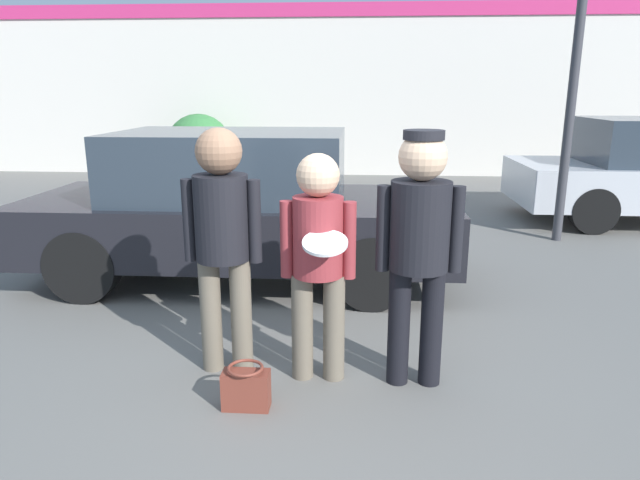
{
  "coord_description": "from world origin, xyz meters",
  "views": [
    {
      "loc": [
        0.38,
        -3.63,
        1.97
      ],
      "look_at": [
        0.1,
        0.22,
        0.95
      ],
      "focal_mm": 32.0,
      "sensor_mm": 36.0,
      "label": 1
    }
  ],
  "objects": [
    {
      "name": "ground_plane",
      "position": [
        0.0,
        0.0,
        0.0
      ],
      "size": [
        56.0,
        56.0,
        0.0
      ],
      "primitive_type": "plane",
      "color": "#66635E"
    },
    {
      "name": "storefront_building",
      "position": [
        0.0,
        10.03,
        1.96
      ],
      "size": [
        24.0,
        0.22,
        3.85
      ],
      "color": "silver",
      "rests_on": "ground"
    },
    {
      "name": "person_left",
      "position": [
        -0.56,
        0.1,
        1.05
      ],
      "size": [
        0.54,
        0.37,
        1.74
      ],
      "color": "#665B4C",
      "rests_on": "ground"
    },
    {
      "name": "person_middle_with_frisbee",
      "position": [
        0.1,
        0.02,
        0.93
      ],
      "size": [
        0.51,
        0.56,
        1.58
      ],
      "color": "#665B4C",
      "rests_on": "ground"
    },
    {
      "name": "person_right",
      "position": [
        0.77,
        0.0,
        1.06
      ],
      "size": [
        0.56,
        0.39,
        1.73
      ],
      "color": "black",
      "rests_on": "ground"
    },
    {
      "name": "parked_car_near",
      "position": [
        -0.9,
        2.17,
        0.78
      ],
      "size": [
        4.42,
        1.83,
        1.56
      ],
      "color": "black",
      "rests_on": "ground"
    },
    {
      "name": "shrub",
      "position": [
        -3.27,
        9.12,
        0.73
      ],
      "size": [
        1.45,
        1.45,
        1.45
      ],
      "color": "#387A3D",
      "rests_on": "ground"
    },
    {
      "name": "handbag",
      "position": [
        -0.32,
        -0.41,
        0.14
      ],
      "size": [
        0.3,
        0.23,
        0.29
      ],
      "color": "brown",
      "rests_on": "ground"
    }
  ]
}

